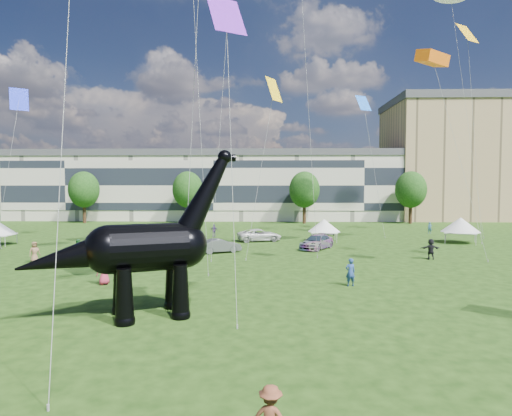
{
  "coord_description": "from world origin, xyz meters",
  "views": [
    {
      "loc": [
        1.54,
        -20.03,
        6.47
      ],
      "look_at": [
        0.85,
        8.0,
        5.0
      ],
      "focal_mm": 30.0,
      "sensor_mm": 36.0,
      "label": 1
    }
  ],
  "objects": [
    {
      "name": "dinosaur_sculpture",
      "position": [
        -4.67,
        0.65,
        3.27
      ],
      "size": [
        10.3,
        5.59,
        8.66
      ],
      "rotation": [
        0.0,
        0.0,
        0.4
      ],
      "color": "black",
      "rests_on": "ground"
    },
    {
      "name": "car_white",
      "position": [
        0.73,
        29.46,
        0.71
      ],
      "size": [
        5.56,
        3.64,
        1.42
      ],
      "primitive_type": "imported",
      "rotation": [
        0.0,
        0.0,
        1.84
      ],
      "color": "silver",
      "rests_on": "ground"
    },
    {
      "name": "car_silver",
      "position": [
        -8.39,
        27.82,
        0.82
      ],
      "size": [
        2.07,
        4.87,
        1.64
      ],
      "primitive_type": "imported",
      "rotation": [
        0.0,
        0.0,
        0.03
      ],
      "color": "silver",
      "rests_on": "ground"
    },
    {
      "name": "terrace_row",
      "position": [
        -8.0,
        62.0,
        6.0
      ],
      "size": [
        78.0,
        11.0,
        12.0
      ],
      "primitive_type": "cube",
      "color": "beige",
      "rests_on": "ground"
    },
    {
      "name": "tree_far_right",
      "position": [
        26.0,
        53.0,
        6.29
      ],
      "size": [
        5.2,
        5.2,
        9.44
      ],
      "color": "#382314",
      "rests_on": "ground"
    },
    {
      "name": "tree_far_left",
      "position": [
        -30.0,
        53.0,
        6.29
      ],
      "size": [
        5.2,
        5.2,
        9.44
      ],
      "color": "#382314",
      "rests_on": "ground"
    },
    {
      "name": "gazebo_near",
      "position": [
        8.23,
        29.64,
        1.82
      ],
      "size": [
        4.01,
        4.01,
        2.58
      ],
      "rotation": [
        0.0,
        0.0,
        -0.09
      ],
      "color": "white",
      "rests_on": "ground"
    },
    {
      "name": "gazebo_far",
      "position": [
        23.42,
        28.5,
        2.03
      ],
      "size": [
        5.48,
        5.48,
        2.9
      ],
      "rotation": [
        0.0,
        0.0,
        -0.42
      ],
      "color": "silver",
      "rests_on": "ground"
    },
    {
      "name": "tree_mid_left",
      "position": [
        -12.0,
        53.0,
        6.29
      ],
      "size": [
        5.2,
        5.2,
        9.44
      ],
      "color": "#382314",
      "rests_on": "ground"
    },
    {
      "name": "tree_mid_right",
      "position": [
        8.0,
        53.0,
        6.29
      ],
      "size": [
        5.2,
        5.2,
        9.44
      ],
      "color": "#382314",
      "rests_on": "ground"
    },
    {
      "name": "car_grey",
      "position": [
        -2.97,
        20.82,
        0.67
      ],
      "size": [
        4.29,
        3.08,
        1.34
      ],
      "primitive_type": "imported",
      "rotation": [
        0.0,
        0.0,
        2.03
      ],
      "color": "slate",
      "rests_on": "ground"
    },
    {
      "name": "car_dark",
      "position": [
        6.67,
        23.45,
        0.72
      ],
      "size": [
        4.37,
        5.28,
        1.44
      ],
      "primitive_type": "imported",
      "rotation": [
        0.0,
        0.0,
        -0.57
      ],
      "color": "#595960",
      "rests_on": "ground"
    },
    {
      "name": "apartment_block",
      "position": [
        40.0,
        65.0,
        11.0
      ],
      "size": [
        28.0,
        18.0,
        22.0
      ],
      "primitive_type": "cube",
      "color": "tan",
      "rests_on": "ground"
    },
    {
      "name": "visitors",
      "position": [
        -3.0,
        14.15,
        0.87
      ],
      "size": [
        50.15,
        48.32,
        1.88
      ],
      "color": "#2F5B75",
      "rests_on": "ground"
    },
    {
      "name": "ground",
      "position": [
        0.0,
        0.0,
        0.0
      ],
      "size": [
        220.0,
        220.0,
        0.0
      ],
      "primitive_type": "plane",
      "color": "#16330C",
      "rests_on": "ground"
    }
  ]
}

